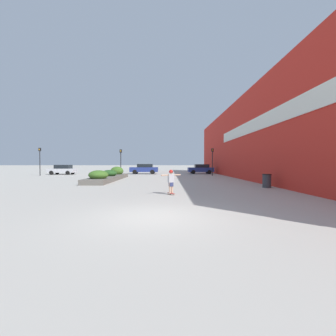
# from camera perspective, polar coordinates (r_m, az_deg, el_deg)

# --- Properties ---
(ground_plane) EXTENTS (300.00, 300.00, 0.00)m
(ground_plane) POSITION_cam_1_polar(r_m,az_deg,el_deg) (7.65, -3.42, -12.20)
(ground_plane) COLOR #ADA89E
(building_wall_right) EXTENTS (0.67, 46.29, 9.01)m
(building_wall_right) POSITION_cam_1_polar(r_m,az_deg,el_deg) (27.38, 17.74, 6.99)
(building_wall_right) COLOR red
(building_wall_right) RESTS_ON ground_plane
(planter_box) EXTENTS (1.96, 11.02, 1.33)m
(planter_box) POSITION_cam_1_polar(r_m,az_deg,el_deg) (23.78, -14.61, -1.98)
(planter_box) COLOR #605B54
(planter_box) RESTS_ON ground_plane
(skateboard) EXTENTS (0.45, 0.63, 0.09)m
(skateboard) POSITION_cam_1_polar(r_m,az_deg,el_deg) (12.67, 0.94, -6.47)
(skateboard) COLOR maroon
(skateboard) RESTS_ON ground_plane
(skateboarder) EXTENTS (1.11, 0.66, 1.31)m
(skateboarder) POSITION_cam_1_polar(r_m,az_deg,el_deg) (12.58, 0.94, -2.79)
(skateboarder) COLOR tan
(skateboarder) RESTS_ON skateboard
(trash_bin) EXTENTS (0.61, 0.61, 0.98)m
(trash_bin) POSITION_cam_1_polar(r_m,az_deg,el_deg) (17.60, 23.97, -3.00)
(trash_bin) COLOR #38383D
(trash_bin) RESTS_ON ground_plane
(car_leftmost) EXTENTS (4.07, 1.99, 1.54)m
(car_leftmost) POSITION_cam_1_polar(r_m,az_deg,el_deg) (36.55, 8.51, -0.20)
(car_leftmost) COLOR navy
(car_leftmost) RESTS_ON ground_plane
(car_center_left) EXTENTS (4.40, 1.89, 1.59)m
(car_center_left) POSITION_cam_1_polar(r_m,az_deg,el_deg) (35.83, -5.85, -0.17)
(car_center_left) COLOR navy
(car_center_left) RESTS_ON ground_plane
(car_center_right) EXTENTS (4.38, 2.00, 1.57)m
(car_center_right) POSITION_cam_1_polar(r_m,az_deg,el_deg) (41.85, 23.49, -0.07)
(car_center_right) COLOR maroon
(car_center_right) RESTS_ON ground_plane
(car_rightmost) EXTENTS (3.90, 1.97, 1.47)m
(car_rightmost) POSITION_cam_1_polar(r_m,az_deg,el_deg) (37.70, -25.01, -0.34)
(car_rightmost) COLOR #BCBCC1
(car_rightmost) RESTS_ON ground_plane
(traffic_light_left) EXTENTS (0.28, 0.30, 3.62)m
(traffic_light_left) POSITION_cam_1_polar(r_m,az_deg,el_deg) (31.44, -11.73, 2.53)
(traffic_light_left) COLOR black
(traffic_light_left) RESTS_ON ground_plane
(traffic_light_right) EXTENTS (0.28, 0.30, 3.75)m
(traffic_light_right) POSITION_cam_1_polar(r_m,az_deg,el_deg) (31.34, 11.39, 2.68)
(traffic_light_right) COLOR black
(traffic_light_right) RESTS_ON ground_plane
(traffic_light_far_left) EXTENTS (0.28, 0.30, 3.83)m
(traffic_light_far_left) POSITION_cam_1_polar(r_m,az_deg,el_deg) (35.46, -29.62, 2.45)
(traffic_light_far_left) COLOR black
(traffic_light_far_left) RESTS_ON ground_plane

